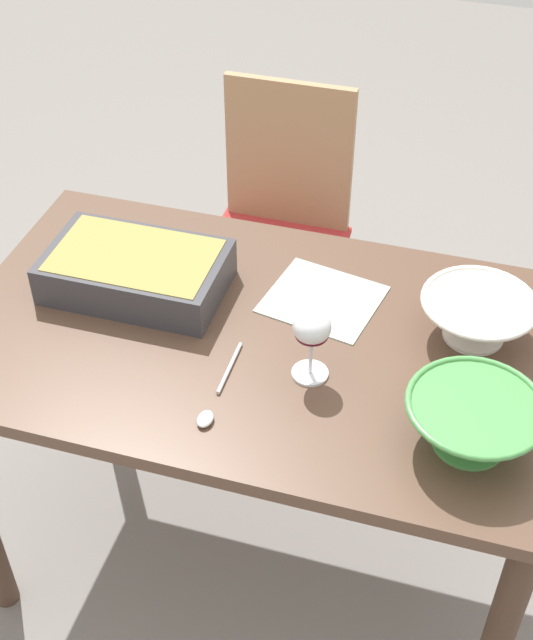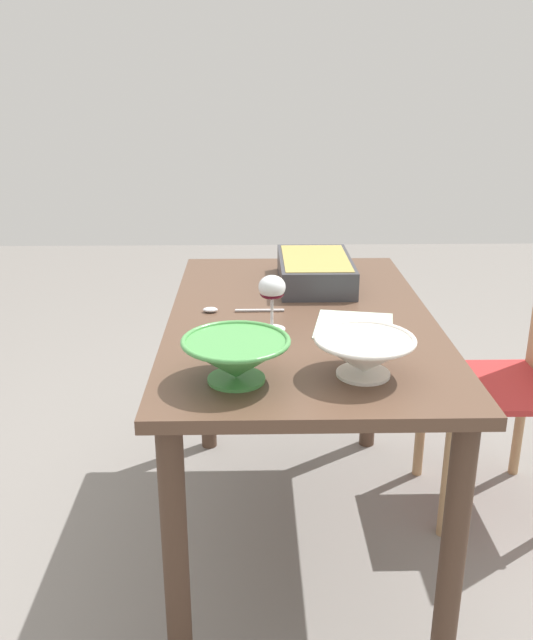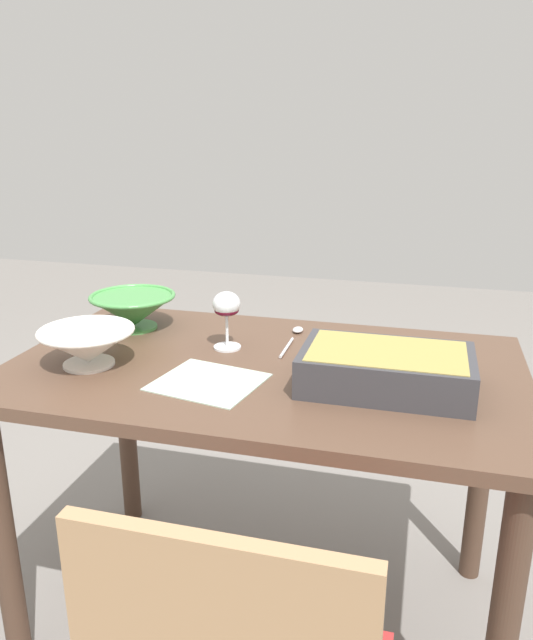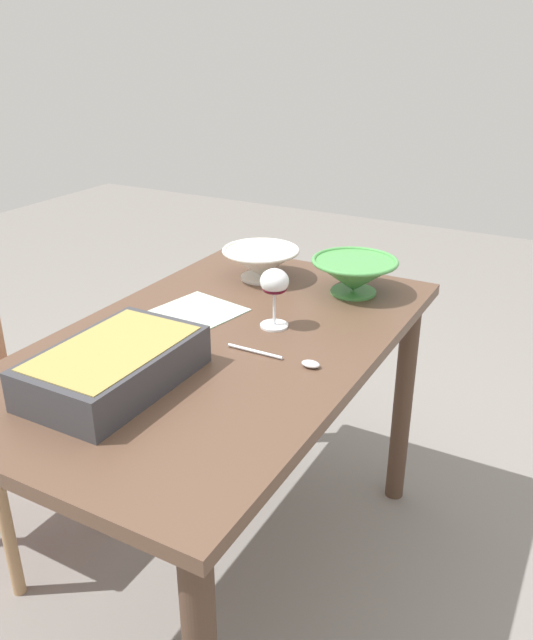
{
  "view_description": "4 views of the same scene",
  "coord_description": "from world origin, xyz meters",
  "px_view_note": "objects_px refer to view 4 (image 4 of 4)",
  "views": [
    {
      "loc": [
        0.39,
        -1.28,
        1.98
      ],
      "look_at": [
        0.03,
        -0.06,
        0.87
      ],
      "focal_mm": 48.81,
      "sensor_mm": 36.0,
      "label": 1
    },
    {
      "loc": [
        1.88,
        -0.14,
        1.44
      ],
      "look_at": [
        0.1,
        -0.1,
        0.79
      ],
      "focal_mm": 38.39,
      "sensor_mm": 36.0,
      "label": 2
    },
    {
      "loc": [
        -0.37,
        1.38,
        1.35
      ],
      "look_at": [
        0.02,
        -0.1,
        0.85
      ],
      "focal_mm": 34.34,
      "sensor_mm": 36.0,
      "label": 3
    },
    {
      "loc": [
        -1.21,
        -0.8,
        1.46
      ],
      "look_at": [
        0.1,
        -0.08,
        0.8
      ],
      "focal_mm": 36.15,
      "sensor_mm": 36.0,
      "label": 4
    }
  ],
  "objects_px": {
    "small_bowl": "(354,274)",
    "napkin": "(194,313)",
    "serving_spoon": "(291,360)",
    "dining_table": "(220,378)",
    "casserole_dish": "(114,364)",
    "mixing_bowl": "(261,262)",
    "wine_glass": "(274,286)"
  },
  "relations": [
    {
      "from": "small_bowl",
      "to": "napkin",
      "type": "xyz_separation_m",
      "value": [
        -0.35,
        0.32,
        -0.06
      ]
    },
    {
      "from": "serving_spoon",
      "to": "napkin",
      "type": "distance_m",
      "value": 0.38
    },
    {
      "from": "dining_table",
      "to": "casserole_dish",
      "type": "distance_m",
      "value": 0.35
    },
    {
      "from": "mixing_bowl",
      "to": "napkin",
      "type": "relative_size",
      "value": 1.02
    },
    {
      "from": "mixing_bowl",
      "to": "small_bowl",
      "type": "height_order",
      "value": "small_bowl"
    },
    {
      "from": "wine_glass",
      "to": "casserole_dish",
      "type": "distance_m",
      "value": 0.46
    },
    {
      "from": "casserole_dish",
      "to": "serving_spoon",
      "type": "height_order",
      "value": "casserole_dish"
    },
    {
      "from": "small_bowl",
      "to": "casserole_dish",
      "type": "bearing_deg",
      "value": 161.86
    },
    {
      "from": "wine_glass",
      "to": "mixing_bowl",
      "type": "xyz_separation_m",
      "value": [
        0.3,
        0.21,
        -0.06
      ]
    },
    {
      "from": "serving_spoon",
      "to": "small_bowl",
      "type": "bearing_deg",
      "value": 4.58
    },
    {
      "from": "wine_glass",
      "to": "mixing_bowl",
      "type": "height_order",
      "value": "wine_glass"
    },
    {
      "from": "wine_glass",
      "to": "napkin",
      "type": "xyz_separation_m",
      "value": [
        -0.03,
        0.23,
        -0.11
      ]
    },
    {
      "from": "mixing_bowl",
      "to": "serving_spoon",
      "type": "relative_size",
      "value": 0.99
    },
    {
      "from": "small_bowl",
      "to": "serving_spoon",
      "type": "relative_size",
      "value": 1.04
    },
    {
      "from": "napkin",
      "to": "mixing_bowl",
      "type": "bearing_deg",
      "value": -4.42
    },
    {
      "from": "napkin",
      "to": "casserole_dish",
      "type": "bearing_deg",
      "value": -169.37
    },
    {
      "from": "wine_glass",
      "to": "serving_spoon",
      "type": "bearing_deg",
      "value": -140.48
    },
    {
      "from": "wine_glass",
      "to": "casserole_dish",
      "type": "height_order",
      "value": "wine_glass"
    },
    {
      "from": "mixing_bowl",
      "to": "serving_spoon",
      "type": "height_order",
      "value": "mixing_bowl"
    },
    {
      "from": "casserole_dish",
      "to": "serving_spoon",
      "type": "xyz_separation_m",
      "value": [
        0.28,
        -0.28,
        -0.04
      ]
    },
    {
      "from": "mixing_bowl",
      "to": "napkin",
      "type": "bearing_deg",
      "value": 175.58
    },
    {
      "from": "serving_spoon",
      "to": "mixing_bowl",
      "type": "bearing_deg",
      "value": 36.48
    },
    {
      "from": "dining_table",
      "to": "small_bowl",
      "type": "xyz_separation_m",
      "value": [
        0.45,
        -0.18,
        0.17
      ]
    },
    {
      "from": "dining_table",
      "to": "napkin",
      "type": "xyz_separation_m",
      "value": [
        0.1,
        0.14,
        0.12
      ]
    },
    {
      "from": "casserole_dish",
      "to": "serving_spoon",
      "type": "relative_size",
      "value": 1.6
    },
    {
      "from": "dining_table",
      "to": "serving_spoon",
      "type": "xyz_separation_m",
      "value": [
        -0.03,
        -0.22,
        0.12
      ]
    },
    {
      "from": "small_bowl",
      "to": "napkin",
      "type": "bearing_deg",
      "value": 137.43
    },
    {
      "from": "wine_glass",
      "to": "small_bowl",
      "type": "relative_size",
      "value": 0.63
    },
    {
      "from": "wine_glass",
      "to": "serving_spoon",
      "type": "height_order",
      "value": "wine_glass"
    },
    {
      "from": "dining_table",
      "to": "wine_glass",
      "type": "xyz_separation_m",
      "value": [
        0.13,
        -0.09,
        0.23
      ]
    },
    {
      "from": "casserole_dish",
      "to": "wine_glass",
      "type": "bearing_deg",
      "value": -19.81
    },
    {
      "from": "dining_table",
      "to": "casserole_dish",
      "type": "height_order",
      "value": "casserole_dish"
    }
  ]
}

